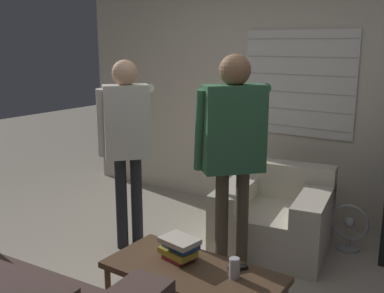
{
  "coord_description": "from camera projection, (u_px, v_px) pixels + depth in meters",
  "views": [
    {
      "loc": [
        1.75,
        -2.23,
        1.78
      ],
      "look_at": [
        -0.15,
        0.56,
        1.0
      ],
      "focal_mm": 42.0,
      "sensor_mm": 36.0,
      "label": 1
    }
  ],
  "objects": [
    {
      "name": "wall_back",
      "position": [
        287.0,
        94.0,
        4.5
      ],
      "size": [
        5.2,
        0.08,
        2.55
      ],
      "color": "beige",
      "rests_on": "ground_plane"
    },
    {
      "name": "spare_remote",
      "position": [
        238.0,
        268.0,
        2.79
      ],
      "size": [
        0.11,
        0.13,
        0.02
      ],
      "rotation": [
        0.0,
        0.0,
        -0.6
      ],
      "color": "black",
      "rests_on": "coffee_table"
    },
    {
      "name": "armchair_beige",
      "position": [
        275.0,
        216.0,
        3.96
      ],
      "size": [
        1.05,
        1.0,
        0.71
      ],
      "rotation": [
        0.0,
        0.0,
        3.3
      ],
      "color": "beige",
      "rests_on": "ground_plane"
    },
    {
      "name": "coffee_table",
      "position": [
        193.0,
        275.0,
        2.81
      ],
      "size": [
        1.12,
        0.53,
        0.4
      ],
      "color": "brown",
      "rests_on": "ground_plane"
    },
    {
      "name": "soda_can",
      "position": [
        234.0,
        268.0,
        2.69
      ],
      "size": [
        0.07,
        0.07,
        0.13
      ],
      "color": "silver",
      "rests_on": "coffee_table"
    },
    {
      "name": "person_right_standing",
      "position": [
        233.0,
        139.0,
        3.28
      ],
      "size": [
        0.53,
        0.85,
        1.71
      ],
      "rotation": [
        0.0,
        0.0,
        0.82
      ],
      "color": "#4C4233",
      "rests_on": "ground_plane"
    },
    {
      "name": "book_stack",
      "position": [
        179.0,
        247.0,
        2.92
      ],
      "size": [
        0.27,
        0.23,
        0.15
      ],
      "color": "maroon",
      "rests_on": "coffee_table"
    },
    {
      "name": "person_left_standing",
      "position": [
        127.0,
        132.0,
        3.8
      ],
      "size": [
        0.5,
        0.76,
        1.65
      ],
      "rotation": [
        0.0,
        0.0,
        0.84
      ],
      "color": "black",
      "rests_on": "ground_plane"
    },
    {
      "name": "floor_fan",
      "position": [
        349.0,
        228.0,
        3.93
      ],
      "size": [
        0.33,
        0.2,
        0.41
      ],
      "color": "#A8A8AD",
      "rests_on": "ground_plane"
    }
  ]
}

